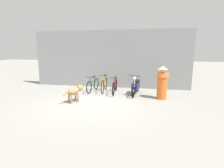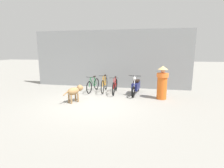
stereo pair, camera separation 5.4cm
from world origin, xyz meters
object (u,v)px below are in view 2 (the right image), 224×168
person_in_robes (162,82)px  stray_dog (75,91)px  motorcycle (136,86)px  bicycle_1 (104,85)px  bicycle_2 (115,86)px  bicycle_0 (93,85)px

person_in_robes → stray_dog: bearing=22.5°
motorcycle → person_in_robes: person_in_robes is taller
bicycle_1 → bicycle_2: bicycle_1 is taller
motorcycle → bicycle_0: bearing=-87.7°
bicycle_0 → bicycle_1: 0.63m
motorcycle → person_in_robes: (1.22, -0.63, 0.37)m
bicycle_0 → stray_dog: (-0.16, -2.06, 0.14)m
bicycle_0 → bicycle_1: (0.63, 0.06, 0.04)m
bicycle_2 → stray_dog: bearing=-38.9°
bicycle_1 → person_in_robes: bearing=70.3°
bicycle_2 → stray_dog: (-1.40, -1.93, 0.14)m
motorcycle → stray_dog: (-2.50, -1.88, 0.08)m
bicycle_1 → stray_dog: bicycle_1 is taller
motorcycle → person_in_robes: bearing=69.6°
bicycle_1 → motorcycle: motorcycle is taller
bicycle_2 → motorcycle: bearing=84.3°
stray_dog → bicycle_1: bearing=10.3°
bicycle_1 → bicycle_0: bearing=-88.0°
bicycle_0 → bicycle_2: size_ratio=0.94×
bicycle_0 → stray_dog: 2.07m
person_in_robes → bicycle_0: bearing=-8.9°
bicycle_1 → motorcycle: size_ratio=0.92×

